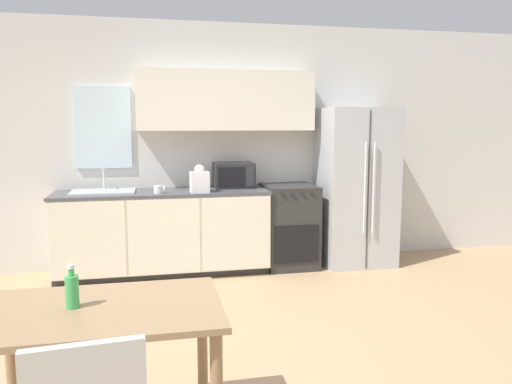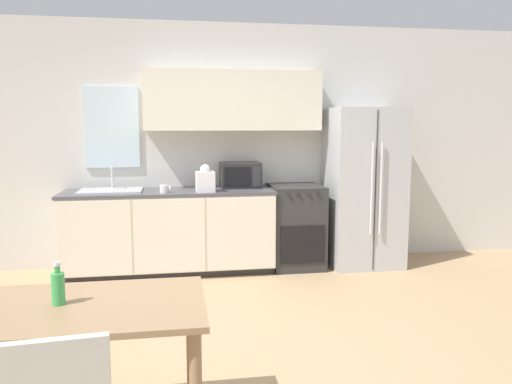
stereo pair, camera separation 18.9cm
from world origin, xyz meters
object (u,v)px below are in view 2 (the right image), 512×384
(refrigerator, at_px, (363,187))
(coffee_mug, at_px, (164,189))
(microwave, at_px, (240,175))
(drink_bottle, at_px, (58,287))
(dining_table, at_px, (89,328))
(oven_range, at_px, (296,226))

(refrigerator, height_order, coffee_mug, refrigerator)
(microwave, bearing_deg, coffee_mug, -158.87)
(coffee_mug, relative_size, drink_bottle, 0.54)
(coffee_mug, relative_size, dining_table, 0.10)
(dining_table, bearing_deg, drink_bottle, 169.20)
(oven_range, relative_size, dining_table, 0.83)
(oven_range, height_order, drink_bottle, drink_bottle)
(oven_range, distance_m, refrigerator, 0.88)
(dining_table, bearing_deg, refrigerator, 49.45)
(coffee_mug, bearing_deg, drink_bottle, -99.27)
(oven_range, distance_m, drink_bottle, 3.51)
(coffee_mug, bearing_deg, dining_table, -96.46)
(coffee_mug, xyz_separation_m, drink_bottle, (-0.45, -2.74, -0.11))
(refrigerator, bearing_deg, oven_range, 177.55)
(microwave, distance_m, coffee_mug, 0.89)
(drink_bottle, bearing_deg, oven_range, 57.45)
(oven_range, height_order, microwave, microwave)
(microwave, height_order, coffee_mug, microwave)
(microwave, height_order, dining_table, microwave)
(refrigerator, distance_m, dining_table, 3.87)
(dining_table, bearing_deg, oven_range, 59.56)
(coffee_mug, height_order, drink_bottle, coffee_mug)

